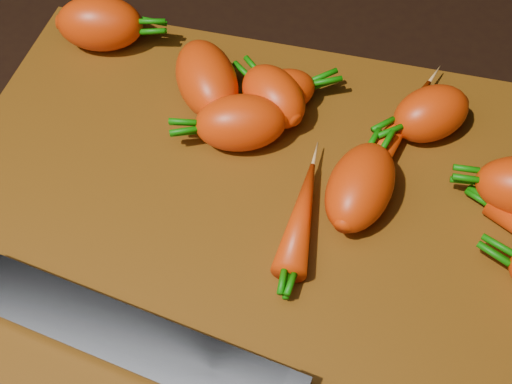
# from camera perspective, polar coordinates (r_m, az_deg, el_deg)

# --- Properties ---
(ground) EXTENTS (2.00, 2.00, 0.01)m
(ground) POSITION_cam_1_polar(r_m,az_deg,el_deg) (0.57, -0.25, -2.94)
(ground) COLOR black
(cutting_board) EXTENTS (0.50, 0.40, 0.01)m
(cutting_board) POSITION_cam_1_polar(r_m,az_deg,el_deg) (0.56, -0.25, -2.30)
(cutting_board) COLOR #713D09
(cutting_board) RESTS_ON ground
(carrot_0) EXTENTS (0.09, 0.06, 0.05)m
(carrot_0) POSITION_cam_1_polar(r_m,az_deg,el_deg) (0.68, -12.37, 13.03)
(carrot_0) COLOR #E93502
(carrot_0) RESTS_ON cutting_board
(carrot_1) EXTENTS (0.08, 0.08, 0.05)m
(carrot_1) POSITION_cam_1_polar(r_m,az_deg,el_deg) (0.60, 1.40, 7.65)
(carrot_1) COLOR #E93502
(carrot_1) RESTS_ON cutting_board
(carrot_2) EXTENTS (0.09, 0.10, 0.05)m
(carrot_2) POSITION_cam_1_polar(r_m,az_deg,el_deg) (0.62, -3.97, 8.96)
(carrot_2) COLOR #E93502
(carrot_2) RESTS_ON cutting_board
(carrot_3) EXTENTS (0.06, 0.09, 0.05)m
(carrot_3) POSITION_cam_1_polar(r_m,az_deg,el_deg) (0.54, 8.34, 0.41)
(carrot_3) COLOR #E93502
(carrot_3) RESTS_ON cutting_board
(carrot_4) EXTENTS (0.09, 0.07, 0.05)m
(carrot_4) POSITION_cam_1_polar(r_m,az_deg,el_deg) (0.58, -1.23, 5.55)
(carrot_4) COLOR #E93502
(carrot_4) RESTS_ON cutting_board
(carrot_5) EXTENTS (0.07, 0.06, 0.04)m
(carrot_5) POSITION_cam_1_polar(r_m,az_deg,el_deg) (0.61, 2.12, 8.02)
(carrot_5) COLOR #E93502
(carrot_5) RESTS_ON cutting_board
(carrot_7) EXTENTS (0.07, 0.13, 0.03)m
(carrot_7) POSITION_cam_1_polar(r_m,az_deg,el_deg) (0.60, 11.22, 5.00)
(carrot_7) COLOR #E93502
(carrot_7) RESTS_ON cutting_board
(carrot_9) EXTENTS (0.03, 0.10, 0.03)m
(carrot_9) POSITION_cam_1_polar(r_m,az_deg,el_deg) (0.54, 3.64, -1.93)
(carrot_9) COLOR #E93502
(carrot_9) RESTS_ON cutting_board
(carrot_11) EXTENTS (0.08, 0.08, 0.05)m
(carrot_11) POSITION_cam_1_polar(r_m,az_deg,el_deg) (0.61, 13.83, 6.12)
(carrot_11) COLOR #E93502
(carrot_11) RESTS_ON cutting_board
(knife) EXTENTS (0.38, 0.09, 0.02)m
(knife) POSITION_cam_1_polar(r_m,az_deg,el_deg) (0.49, -8.43, -12.09)
(knife) COLOR gray
(knife) RESTS_ON cutting_board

